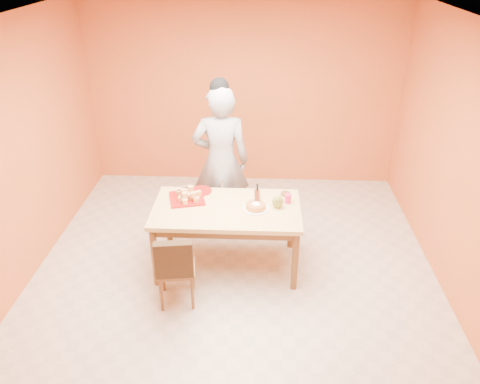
{
  "coord_description": "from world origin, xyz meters",
  "views": [
    {
      "loc": [
        0.26,
        -4.09,
        3.31
      ],
      "look_at": [
        0.05,
        0.3,
        0.94
      ],
      "focal_mm": 35.0,
      "sensor_mm": 36.0,
      "label": 1
    }
  ],
  "objects_px": {
    "egg_ornament": "(278,202)",
    "magenta_glass": "(288,199)",
    "sponge_cake": "(256,206)",
    "pastry_platter": "(187,198)",
    "dining_chair": "(176,267)",
    "person": "(221,162)",
    "red_dinner_plate": "(201,191)",
    "dining_table": "(227,215)",
    "checker_tin": "(285,194)"
  },
  "relations": [
    {
      "from": "sponge_cake",
      "to": "magenta_glass",
      "type": "xyz_separation_m",
      "value": [
        0.35,
        0.16,
        0.01
      ]
    },
    {
      "from": "dining_table",
      "to": "egg_ornament",
      "type": "xyz_separation_m",
      "value": [
        0.55,
        0.02,
        0.17
      ]
    },
    {
      "from": "egg_ornament",
      "to": "magenta_glass",
      "type": "height_order",
      "value": "egg_ornament"
    },
    {
      "from": "sponge_cake",
      "to": "magenta_glass",
      "type": "distance_m",
      "value": 0.38
    },
    {
      "from": "person",
      "to": "magenta_glass",
      "type": "relative_size",
      "value": 18.42
    },
    {
      "from": "person",
      "to": "checker_tin",
      "type": "xyz_separation_m",
      "value": [
        0.77,
        -0.47,
        -0.17
      ]
    },
    {
      "from": "red_dinner_plate",
      "to": "magenta_glass",
      "type": "height_order",
      "value": "magenta_glass"
    },
    {
      "from": "red_dinner_plate",
      "to": "checker_tin",
      "type": "height_order",
      "value": "checker_tin"
    },
    {
      "from": "person",
      "to": "pastry_platter",
      "type": "bearing_deg",
      "value": 57.43
    },
    {
      "from": "red_dinner_plate",
      "to": "checker_tin",
      "type": "distance_m",
      "value": 0.97
    },
    {
      "from": "egg_ornament",
      "to": "magenta_glass",
      "type": "distance_m",
      "value": 0.17
    },
    {
      "from": "person",
      "to": "dining_chair",
      "type": "bearing_deg",
      "value": 71.99
    },
    {
      "from": "checker_tin",
      "to": "person",
      "type": "bearing_deg",
      "value": 148.68
    },
    {
      "from": "pastry_platter",
      "to": "dining_chair",
      "type": "bearing_deg",
      "value": -90.95
    },
    {
      "from": "red_dinner_plate",
      "to": "checker_tin",
      "type": "xyz_separation_m",
      "value": [
        0.97,
        -0.04,
        0.01
      ]
    },
    {
      "from": "dining_chair",
      "to": "red_dinner_plate",
      "type": "height_order",
      "value": "dining_chair"
    },
    {
      "from": "dining_table",
      "to": "pastry_platter",
      "type": "xyz_separation_m",
      "value": [
        -0.46,
        0.16,
        0.11
      ]
    },
    {
      "from": "egg_ornament",
      "to": "dining_chair",
      "type": "bearing_deg",
      "value": -139.57
    },
    {
      "from": "magenta_glass",
      "to": "pastry_platter",
      "type": "bearing_deg",
      "value": 178.74
    },
    {
      "from": "dining_table",
      "to": "person",
      "type": "height_order",
      "value": "person"
    },
    {
      "from": "sponge_cake",
      "to": "egg_ornament",
      "type": "distance_m",
      "value": 0.24
    },
    {
      "from": "checker_tin",
      "to": "egg_ornament",
      "type": "bearing_deg",
      "value": -108.25
    },
    {
      "from": "egg_ornament",
      "to": "person",
      "type": "bearing_deg",
      "value": 138.95
    },
    {
      "from": "egg_ornament",
      "to": "magenta_glass",
      "type": "relative_size",
      "value": 1.49
    },
    {
      "from": "person",
      "to": "checker_tin",
      "type": "bearing_deg",
      "value": 144.32
    },
    {
      "from": "person",
      "to": "magenta_glass",
      "type": "distance_m",
      "value": 1.03
    },
    {
      "from": "red_dinner_plate",
      "to": "magenta_glass",
      "type": "bearing_deg",
      "value": -12.26
    },
    {
      "from": "person",
      "to": "sponge_cake",
      "type": "bearing_deg",
      "value": 114.42
    },
    {
      "from": "pastry_platter",
      "to": "checker_tin",
      "type": "relative_size",
      "value": 3.59
    },
    {
      "from": "dining_chair",
      "to": "pastry_platter",
      "type": "height_order",
      "value": "dining_chair"
    },
    {
      "from": "sponge_cake",
      "to": "egg_ornament",
      "type": "relative_size",
      "value": 1.4
    },
    {
      "from": "dining_chair",
      "to": "red_dinner_plate",
      "type": "xyz_separation_m",
      "value": [
        0.15,
        0.99,
        0.33
      ]
    },
    {
      "from": "person",
      "to": "egg_ornament",
      "type": "distance_m",
      "value": 1.02
    },
    {
      "from": "dining_table",
      "to": "egg_ornament",
      "type": "relative_size",
      "value": 10.45
    },
    {
      "from": "dining_table",
      "to": "checker_tin",
      "type": "distance_m",
      "value": 0.73
    },
    {
      "from": "pastry_platter",
      "to": "dining_table",
      "type": "bearing_deg",
      "value": -19.34
    },
    {
      "from": "person",
      "to": "sponge_cake",
      "type": "height_order",
      "value": "person"
    },
    {
      "from": "red_dinner_plate",
      "to": "magenta_glass",
      "type": "relative_size",
      "value": 2.43
    },
    {
      "from": "red_dinner_plate",
      "to": "egg_ornament",
      "type": "relative_size",
      "value": 1.63
    },
    {
      "from": "pastry_platter",
      "to": "red_dinner_plate",
      "type": "xyz_separation_m",
      "value": [
        0.13,
        0.19,
        -0.0
      ]
    },
    {
      "from": "pastry_platter",
      "to": "magenta_glass",
      "type": "height_order",
      "value": "magenta_glass"
    },
    {
      "from": "dining_table",
      "to": "checker_tin",
      "type": "relative_size",
      "value": 15.46
    },
    {
      "from": "dining_chair",
      "to": "magenta_glass",
      "type": "bearing_deg",
      "value": 26.76
    },
    {
      "from": "egg_ornament",
      "to": "magenta_glass",
      "type": "xyz_separation_m",
      "value": [
        0.11,
        0.12,
        -0.03
      ]
    },
    {
      "from": "dining_table",
      "to": "red_dinner_plate",
      "type": "xyz_separation_m",
      "value": [
        -0.32,
        0.35,
        0.1
      ]
    },
    {
      "from": "person",
      "to": "checker_tin",
      "type": "height_order",
      "value": "person"
    },
    {
      "from": "dining_chair",
      "to": "magenta_glass",
      "type": "relative_size",
      "value": 8.16
    },
    {
      "from": "red_dinner_plate",
      "to": "magenta_glass",
      "type": "xyz_separation_m",
      "value": [
        0.99,
        -0.21,
        0.04
      ]
    },
    {
      "from": "magenta_glass",
      "to": "checker_tin",
      "type": "relative_size",
      "value": 0.99
    },
    {
      "from": "sponge_cake",
      "to": "magenta_glass",
      "type": "height_order",
      "value": "magenta_glass"
    }
  ]
}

